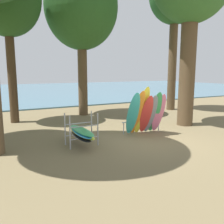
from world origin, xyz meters
name	(u,v)px	position (x,y,z in m)	size (l,w,h in m)	color
ground_plane	(146,141)	(0.00, 0.00, 0.00)	(80.00, 80.00, 0.00)	brown
lake_water	(29,91)	(0.00, 28.34, 0.05)	(80.00, 36.00, 0.10)	#477084
tree_far_right_back	(81,8)	(-0.08, 6.87, 6.61)	(4.48, 4.48, 9.25)	brown
leaning_board_pile	(146,113)	(0.58, 0.87, 0.97)	(1.99, 1.12, 2.19)	#38B2AD
board_storage_rack	(81,133)	(-2.54, 0.71, 0.50)	(1.15, 2.13, 1.25)	#9EA0A5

